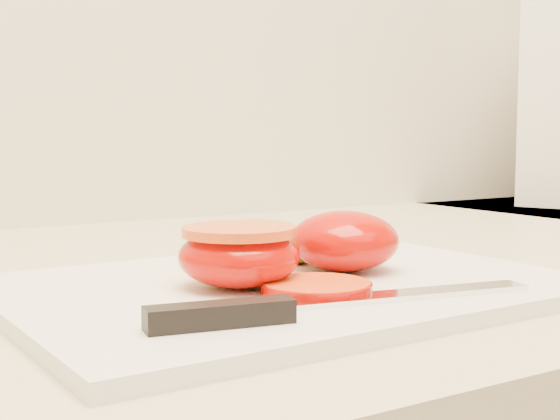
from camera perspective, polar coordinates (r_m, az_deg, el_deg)
cutting_board at (r=0.51m, az=0.60°, el=-5.70°), size 0.37×0.27×0.01m
tomato_half_dome at (r=0.54m, az=4.72°, el=-2.26°), size 0.08×0.08×0.04m
tomato_half_cut at (r=0.48m, az=-3.01°, el=-3.22°), size 0.08×0.08×0.04m
tomato_slice_0 at (r=0.47m, az=2.68°, el=-5.69°), size 0.06×0.06×0.01m
lettuce_leaf_0 at (r=0.59m, az=-1.34°, el=-2.40°), size 0.13×0.10×0.03m
knife at (r=0.42m, az=1.61°, el=-7.02°), size 0.24×0.05×0.01m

